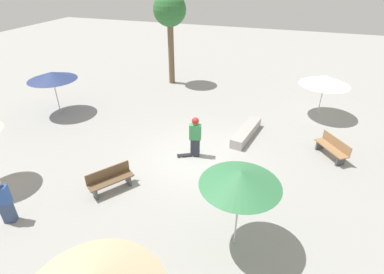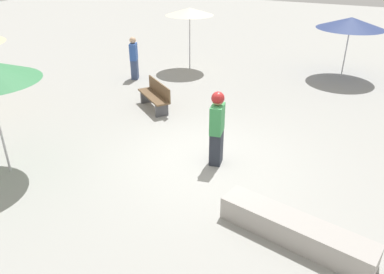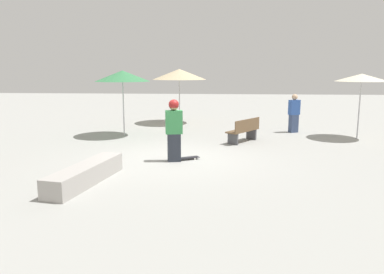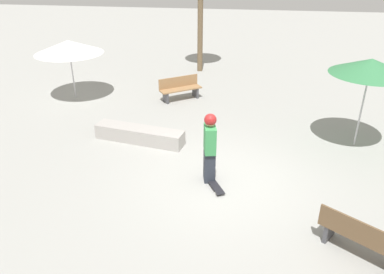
{
  "view_description": "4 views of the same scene",
  "coord_description": "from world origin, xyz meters",
  "views": [
    {
      "loc": [
        -9.77,
        -3.24,
        7.01
      ],
      "look_at": [
        -0.22,
        -0.02,
        1.16
      ],
      "focal_mm": 28.0,
      "sensor_mm": 36.0,
      "label": 1
    },
    {
      "loc": [
        3.29,
        -6.98,
        4.54
      ],
      "look_at": [
        -0.15,
        -0.41,
        0.77
      ],
      "focal_mm": 35.0,
      "sensor_mm": 36.0,
      "label": 2
    },
    {
      "loc": [
        10.62,
        1.34,
        2.58
      ],
      "look_at": [
        0.02,
        0.5,
        0.66
      ],
      "focal_mm": 35.0,
      "sensor_mm": 36.0,
      "label": 3
    },
    {
      "loc": [
        -0.51,
        7.81,
        5.1
      ],
      "look_at": [
        0.74,
        -0.29,
        1.0
      ],
      "focal_mm": 35.0,
      "sensor_mm": 36.0,
      "label": 4
    }
  ],
  "objects": [
    {
      "name": "ground_plane",
      "position": [
        0.0,
        0.0,
        0.0
      ],
      "size": [
        60.0,
        60.0,
        0.0
      ],
      "primitive_type": "plane",
      "color": "#9E9E99"
    },
    {
      "name": "skater_main",
      "position": [
        0.27,
        0.01,
        0.95
      ],
      "size": [
        0.35,
        0.51,
        1.77
      ],
      "rotation": [
        0.0,
        0.0,
        1.78
      ],
      "color": "#282D38",
      "rests_on": "ground_plane"
    },
    {
      "name": "skateboard",
      "position": [
        0.09,
        0.32,
        0.06
      ],
      "size": [
        0.55,
        0.8,
        0.07
      ],
      "rotation": [
        0.0,
        0.0,
        2.06
      ],
      "color": "black",
      "rests_on": "ground_plane"
    },
    {
      "name": "concrete_ledge",
      "position": [
        2.54,
        -1.75,
        0.22
      ],
      "size": [
        2.74,
        1.02,
        0.44
      ],
      "rotation": [
        0.0,
        0.0,
        2.96
      ],
      "color": "#A8A39E",
      "rests_on": "ground_plane"
    },
    {
      "name": "bench_near",
      "position": [
        -2.77,
        2.16,
        0.43
      ],
      "size": [
        1.56,
        1.28,
        0.85
      ],
      "rotation": [
        0.0,
        0.0,
        2.53
      ],
      "color": "#47474C",
      "rests_on": "ground_plane"
    },
    {
      "name": "bench_far",
      "position": [
        1.98,
        -5.39,
        0.43
      ],
      "size": [
        1.55,
        1.3,
        0.85
      ],
      "rotation": [
        0.0,
        0.0,
        0.63
      ],
      "color": "#47474C",
      "rests_on": "ground_plane"
    },
    {
      "name": "shade_umbrella_white",
      "position": [
        6.01,
        -4.98,
        1.95
      ],
      "size": [
        2.49,
        2.49,
        2.19
      ],
      "color": "#B7B7BC",
      "rests_on": "ground_plane"
    },
    {
      "name": "shade_umbrella_green",
      "position": [
        -3.72,
        -2.49,
        2.34
      ],
      "size": [
        2.12,
        2.12,
        2.55
      ],
      "color": "#B7B7BC",
      "rests_on": "ground_plane"
    },
    {
      "name": "shade_umbrella_navy",
      "position": [
        1.92,
        8.24,
        2.06
      ],
      "size": [
        2.45,
        2.45,
        2.26
      ],
      "color": "#B7B7BC",
      "rests_on": "ground_plane"
    },
    {
      "name": "palm_tree_center_right",
      "position": [
        8.24,
        4.26,
        4.44
      ],
      "size": [
        2.01,
        2.01,
        5.62
      ],
      "color": "brown",
      "rests_on": "ground_plane"
    },
    {
      "name": "bystander_watching",
      "position": [
        -5.11,
        4.34,
        0.8
      ],
      "size": [
        0.41,
        0.5,
        1.6
      ],
      "rotation": [
        0.0,
        0.0,
        5.16
      ],
      "color": "#38476B",
      "rests_on": "ground_plane"
    }
  ]
}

